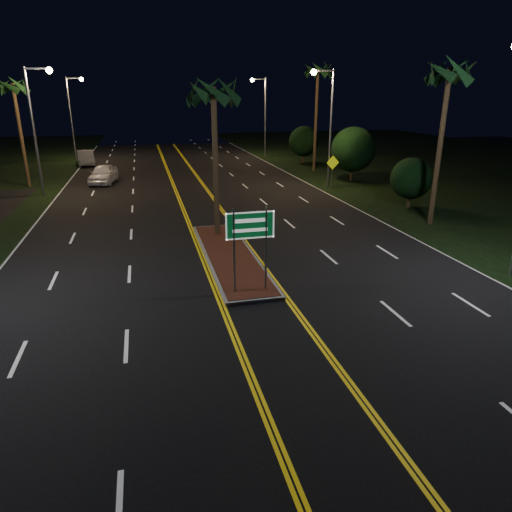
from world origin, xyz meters
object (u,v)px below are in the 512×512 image
object	(u,v)px
palm_right_far	(318,72)
palm_median	(213,92)
palm_left_far	(13,86)
car_near	(103,173)
streetlight_left_mid	(37,117)
warning_sign	(333,167)
streetlight_left_far	(73,109)
highway_sign	(250,233)
car_far	(86,157)
shrub_far	(304,141)
shrub_mid	(353,150)
shrub_near	(411,178)
median_island	(230,256)
streetlight_right_mid	(327,115)
streetlight_right_far	(262,108)
palm_right_near	(450,73)

from	to	relation	value
palm_right_far	palm_median	bearing A→B (deg)	-123.28
palm_left_far	car_near	distance (m)	9.02
streetlight_left_mid	palm_left_far	xyz separation A→B (m)	(-2.19, 4.00, 2.09)
warning_sign	streetlight_left_far	bearing A→B (deg)	127.76
highway_sign	car_far	size ratio (longest dim) A/B	0.60
shrub_far	warning_sign	xyz separation A→B (m)	(-2.72, -14.59, -0.63)
shrub_mid	shrub_near	bearing A→B (deg)	-92.86
palm_right_far	car_far	size ratio (longest dim) A/B	1.92
palm_right_far	median_island	bearing A→B (deg)	-119.10
median_island	streetlight_right_mid	distance (m)	19.20
car_near	streetlight_left_far	bearing A→B (deg)	113.11
highway_sign	streetlight_right_far	distance (m)	40.74
median_island	streetlight_right_mid	xyz separation A→B (m)	(10.61, 15.00, 5.57)
highway_sign	palm_right_far	distance (m)	30.81
streetlight_right_far	car_far	xyz separation A→B (m)	(-20.11, -2.07, -4.76)
palm_right_near	shrub_far	world-z (taller)	palm_right_near
highway_sign	shrub_near	xyz separation A→B (m)	(13.50, 11.20, -0.46)
palm_left_far	warning_sign	xyz separation A→B (m)	(23.88, -6.59, -6.04)
palm_left_far	car_near	size ratio (longest dim) A/B	1.63
highway_sign	shrub_near	size ratio (longest dim) A/B	0.97
shrub_near	warning_sign	distance (m)	7.80
palm_left_far	palm_right_far	xyz separation A→B (m)	(25.60, 2.00, 1.40)
palm_right_near	shrub_near	world-z (taller)	palm_right_near
palm_right_near	warning_sign	size ratio (longest dim) A/B	3.57
streetlight_left_mid	palm_right_near	size ratio (longest dim) A/B	0.97
streetlight_left_far	shrub_near	size ratio (longest dim) A/B	2.73
palm_right_near	streetlight_right_far	bearing A→B (deg)	93.37
streetlight_left_mid	warning_sign	xyz separation A→B (m)	(21.69, -2.59, -3.95)
streetlight_right_mid	warning_sign	bearing A→B (deg)	-51.58
streetlight_right_mid	shrub_near	world-z (taller)	streetlight_right_mid
median_island	shrub_near	bearing A→B (deg)	27.41
palm_right_far	shrub_far	xyz separation A→B (m)	(1.00, 6.00, -6.81)
streetlight_left_far	streetlight_left_mid	bearing A→B (deg)	-90.00
median_island	shrub_near	world-z (taller)	shrub_near
shrub_near	car_near	world-z (taller)	shrub_near
shrub_mid	shrub_far	bearing A→B (deg)	90.95
highway_sign	palm_median	size ratio (longest dim) A/B	0.39
shrub_far	car_near	world-z (taller)	shrub_far
shrub_near	warning_sign	size ratio (longest dim) A/B	1.27
palm_median	palm_left_far	world-z (taller)	palm_left_far
car_far	shrub_near	bearing A→B (deg)	-56.80
shrub_near	palm_median	bearing A→B (deg)	-165.47
shrub_near	car_far	xyz separation A→B (m)	(-23.00, 25.93, -1.05)
streetlight_right_far	warning_sign	size ratio (longest dim) A/B	3.45
palm_left_far	palm_right_near	size ratio (longest dim) A/B	0.95
shrub_far	streetlight_right_far	bearing A→B (deg)	117.98
median_island	palm_right_far	size ratio (longest dim) A/B	1.00
streetlight_right_far	palm_left_far	xyz separation A→B (m)	(-23.41, -14.00, 2.09)
highway_sign	streetlight_left_mid	xyz separation A→B (m)	(-10.61, 21.20, 3.25)
streetlight_right_mid	palm_median	bearing A→B (deg)	-132.70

